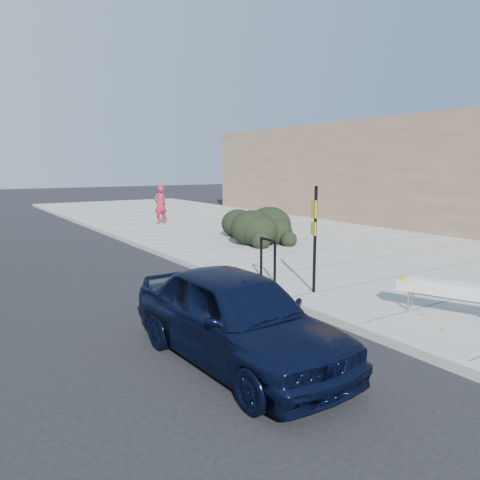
% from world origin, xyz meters
% --- Properties ---
extents(ground, '(120.00, 120.00, 0.00)m').
position_xyz_m(ground, '(0.00, 0.00, 0.00)').
color(ground, black).
rests_on(ground, ground).
extents(sidewalk_near, '(11.20, 50.00, 0.15)m').
position_xyz_m(sidewalk_near, '(5.60, 5.00, 0.07)').
color(sidewalk_near, gray).
rests_on(sidewalk_near, ground).
extents(curb_near, '(0.22, 50.00, 0.17)m').
position_xyz_m(curb_near, '(0.00, 5.00, 0.08)').
color(curb_near, '#9E9E99').
rests_on(curb_near, ground).
extents(bench, '(1.12, 2.02, 0.61)m').
position_xyz_m(bench, '(1.85, -2.60, 0.63)').
color(bench, gray).
rests_on(bench, sidewalk_near).
extents(bike_rack, '(0.13, 0.72, 1.04)m').
position_xyz_m(bike_rack, '(0.60, 1.53, 0.78)').
color(bike_rack, black).
rests_on(bike_rack, sidewalk_near).
extents(sign_post, '(0.13, 0.26, 2.37)m').
position_xyz_m(sign_post, '(0.79, 0.07, 1.50)').
color(sign_post, black).
rests_on(sign_post, sidewalk_near).
extents(hedge, '(3.27, 4.34, 1.46)m').
position_xyz_m(hedge, '(4.00, 7.00, 0.88)').
color(hedge, black).
rests_on(hedge, sidewalk_near).
extents(sedan_navy, '(1.87, 4.25, 1.42)m').
position_xyz_m(sedan_navy, '(-2.50, -1.88, 0.71)').
color(sedan_navy, black).
rests_on(sedan_navy, ground).
extents(pedestrian, '(0.74, 0.55, 1.86)m').
position_xyz_m(pedestrian, '(3.04, 13.65, 1.08)').
color(pedestrian, maroon).
rests_on(pedestrian, sidewalk_near).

